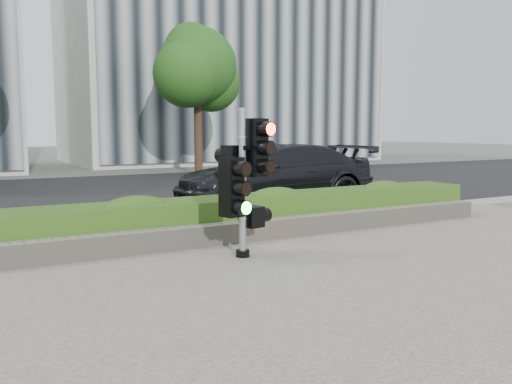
% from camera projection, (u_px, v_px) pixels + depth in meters
% --- Properties ---
extents(ground, '(120.00, 120.00, 0.00)m').
position_uv_depth(ground, '(279.00, 271.00, 7.38)').
color(ground, '#51514C').
rests_on(ground, ground).
extents(sidewalk, '(16.00, 11.00, 0.03)m').
position_uv_depth(sidewalk, '(416.00, 329.00, 5.22)').
color(sidewalk, '#9E9389').
rests_on(sidewalk, ground).
extents(road, '(60.00, 13.00, 0.02)m').
position_uv_depth(road, '(101.00, 195.00, 16.04)').
color(road, black).
rests_on(road, ground).
extents(curb, '(60.00, 0.25, 0.12)m').
position_uv_depth(curb, '(190.00, 230.00, 10.10)').
color(curb, gray).
rests_on(curb, ground).
extents(stone_wall, '(12.00, 0.32, 0.34)m').
position_uv_depth(stone_wall, '(219.00, 234.00, 9.00)').
color(stone_wall, gray).
rests_on(stone_wall, sidewalk).
extents(hedge, '(12.00, 1.00, 0.68)m').
position_uv_depth(hedge, '(203.00, 218.00, 9.55)').
color(hedge, olive).
rests_on(hedge, sidewalk).
extents(building_right, '(18.00, 10.00, 12.00)m').
position_uv_depth(building_right, '(218.00, 64.00, 33.70)').
color(building_right, '#B7B7B2').
rests_on(building_right, ground).
extents(tree_right, '(4.10, 3.58, 6.53)m').
position_uv_depth(tree_right, '(197.00, 69.00, 23.00)').
color(tree_right, black).
rests_on(tree_right, ground).
extents(traffic_signal, '(0.80, 0.67, 2.21)m').
position_uv_depth(traffic_signal, '(242.00, 175.00, 8.02)').
color(traffic_signal, black).
rests_on(traffic_signal, sidewalk).
extents(car_dark, '(5.31, 2.21, 1.53)m').
position_uv_depth(car_dark, '(275.00, 175.00, 13.73)').
color(car_dark, black).
rests_on(car_dark, road).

